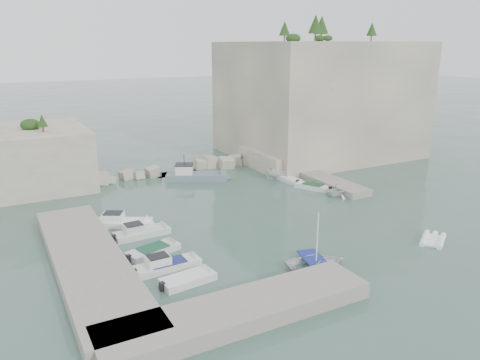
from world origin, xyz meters
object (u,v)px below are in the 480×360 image
rowboat (316,267)px  work_boat (197,180)px  tender_east_c (287,181)px  motorboat_a (123,226)px  tender_east_b (313,189)px  tender_east_d (282,178)px  motorboat_e (188,283)px  tender_east_a (337,196)px  inflatable_dinghy (433,242)px  motorboat_c (153,254)px  motorboat_d (168,269)px  motorboat_b (142,236)px

rowboat → work_boat: size_ratio=0.57×
tender_east_c → motorboat_a: bearing=99.8°
motorboat_a → tender_east_b: (23.16, 0.90, 0.00)m
motorboat_a → work_boat: bearing=70.6°
motorboat_a → tender_east_c: size_ratio=1.33×
work_boat → rowboat: bearing=-66.5°
motorboat_a → tender_east_d: size_ratio=1.30×
motorboat_e → tender_east_b: same height
motorboat_e → tender_east_a: bearing=18.8°
rowboat → inflatable_dinghy: 12.06m
motorboat_c → tender_east_d: tender_east_d is taller
motorboat_c → work_boat: work_boat is taller
motorboat_e → rowboat: size_ratio=0.92×
motorboat_d → tender_east_d: bearing=36.4°
work_boat → motorboat_d: bearing=-91.7°
motorboat_e → inflatable_dinghy: motorboat_e is taller
motorboat_d → inflatable_dinghy: 23.10m
motorboat_b → inflatable_dinghy: motorboat_b is taller
motorboat_a → motorboat_d: size_ratio=1.09×
tender_east_c → motorboat_d: bearing=122.8°
motorboat_c → tender_east_a: bearing=-4.2°
motorboat_a → motorboat_e: 13.39m
motorboat_e → motorboat_b: bearing=85.7°
motorboat_c → rowboat: (10.38, -8.33, 0.00)m
rowboat → tender_east_d: bearing=-13.9°
motorboat_b → motorboat_a: bearing=102.5°
motorboat_a → motorboat_c: (0.61, -7.44, 0.00)m
tender_east_d → rowboat: bearing=165.5°
motorboat_c → tender_east_b: (22.56, 8.33, 0.00)m
tender_east_c → work_boat: bearing=56.0°
motorboat_d → tender_east_d: (21.71, 17.07, 0.00)m
motorboat_c → tender_east_c: size_ratio=1.06×
motorboat_e → tender_east_a: tender_east_a is taller
motorboat_d → tender_east_a: size_ratio=1.78×
motorboat_a → rowboat: (10.99, -15.77, 0.00)m
motorboat_e → tender_east_c: bearing=34.9°
tender_east_a → work_boat: size_ratio=0.38×
motorboat_c → tender_east_c: same height
tender_east_a → motorboat_d: bearing=119.7°
tender_east_d → motorboat_c: bearing=135.2°
tender_east_b → rowboat: bearing=116.9°
tender_east_b → tender_east_c: same height
inflatable_dinghy → work_boat: bearing=77.6°
rowboat → tender_east_d: 25.03m
motorboat_e → work_boat: work_boat is taller
motorboat_b → tender_east_a: 23.04m
inflatable_dinghy → tender_east_d: size_ratio=0.76×
motorboat_d → rowboat: 11.49m
tender_east_a → tender_east_b: tender_east_a is taller
tender_east_a → inflatable_dinghy: bearing=-173.1°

